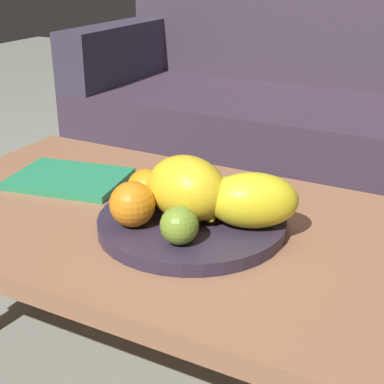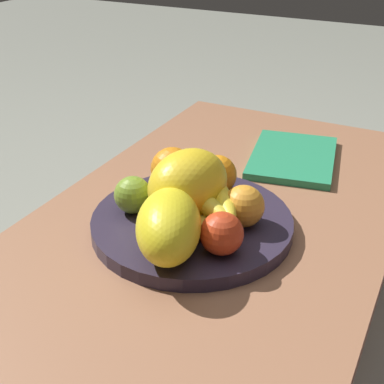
{
  "view_description": "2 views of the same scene",
  "coord_description": "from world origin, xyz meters",
  "px_view_note": "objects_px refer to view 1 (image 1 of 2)",
  "views": [
    {
      "loc": [
        0.49,
        -0.87,
        0.89
      ],
      "look_at": [
        0.04,
        -0.02,
        0.48
      ],
      "focal_mm": 53.2,
      "sensor_mm": 36.0,
      "label": 1
    },
    {
      "loc": [
        0.75,
        0.34,
        0.92
      ],
      "look_at": [
        0.04,
        -0.02,
        0.48
      ],
      "focal_mm": 49.56,
      "sensor_mm": 36.0,
      "label": 2
    }
  ],
  "objects_px": {
    "fruit_bowl": "(192,222)",
    "magazine": "(69,179)",
    "melon_smaller_beside": "(253,200)",
    "orange_left": "(132,204)",
    "couch": "(310,122)",
    "apple_front": "(247,190)",
    "coffee_table": "(179,240)",
    "orange_right": "(146,188)",
    "banana_bunch": "(201,196)",
    "melon_large_front": "(187,188)",
    "orange_front": "(205,181)",
    "apple_left": "(179,225)"
  },
  "relations": [
    {
      "from": "coffee_table",
      "to": "orange_left",
      "type": "height_order",
      "value": "orange_left"
    },
    {
      "from": "orange_right",
      "to": "magazine",
      "type": "distance_m",
      "value": 0.27
    },
    {
      "from": "orange_front",
      "to": "apple_front",
      "type": "xyz_separation_m",
      "value": [
        0.09,
        0.0,
        -0.0
      ]
    },
    {
      "from": "coffee_table",
      "to": "orange_left",
      "type": "bearing_deg",
      "value": -112.34
    },
    {
      "from": "orange_left",
      "to": "magazine",
      "type": "relative_size",
      "value": 0.33
    },
    {
      "from": "melon_large_front",
      "to": "orange_right",
      "type": "relative_size",
      "value": 2.11
    },
    {
      "from": "melon_large_front",
      "to": "banana_bunch",
      "type": "distance_m",
      "value": 0.06
    },
    {
      "from": "apple_left",
      "to": "banana_bunch",
      "type": "xyz_separation_m",
      "value": [
        -0.03,
        0.14,
        -0.01
      ]
    },
    {
      "from": "melon_large_front",
      "to": "orange_left",
      "type": "bearing_deg",
      "value": -135.69
    },
    {
      "from": "orange_right",
      "to": "apple_front",
      "type": "xyz_separation_m",
      "value": [
        0.17,
        0.09,
        -0.0
      ]
    },
    {
      "from": "fruit_bowl",
      "to": "melon_large_front",
      "type": "height_order",
      "value": "melon_large_front"
    },
    {
      "from": "fruit_bowl",
      "to": "orange_front",
      "type": "relative_size",
      "value": 4.93
    },
    {
      "from": "fruit_bowl",
      "to": "orange_left",
      "type": "bearing_deg",
      "value": -133.74
    },
    {
      "from": "fruit_bowl",
      "to": "orange_right",
      "type": "distance_m",
      "value": 0.11
    },
    {
      "from": "couch",
      "to": "fruit_bowl",
      "type": "height_order",
      "value": "couch"
    },
    {
      "from": "apple_front",
      "to": "apple_left",
      "type": "height_order",
      "value": "apple_front"
    },
    {
      "from": "coffee_table",
      "to": "orange_right",
      "type": "height_order",
      "value": "orange_right"
    },
    {
      "from": "fruit_bowl",
      "to": "magazine",
      "type": "xyz_separation_m",
      "value": [
        -0.35,
        0.07,
        -0.0
      ]
    },
    {
      "from": "melon_smaller_beside",
      "to": "banana_bunch",
      "type": "relative_size",
      "value": 1.0
    },
    {
      "from": "apple_left",
      "to": "banana_bunch",
      "type": "bearing_deg",
      "value": 101.53
    },
    {
      "from": "orange_left",
      "to": "orange_right",
      "type": "relative_size",
      "value": 1.1
    },
    {
      "from": "apple_front",
      "to": "melon_smaller_beside",
      "type": "bearing_deg",
      "value": -60.44
    },
    {
      "from": "orange_front",
      "to": "banana_bunch",
      "type": "distance_m",
      "value": 0.06
    },
    {
      "from": "fruit_bowl",
      "to": "melon_smaller_beside",
      "type": "xyz_separation_m",
      "value": [
        0.11,
        0.02,
        0.06
      ]
    },
    {
      "from": "apple_front",
      "to": "banana_bunch",
      "type": "xyz_separation_m",
      "value": [
        -0.07,
        -0.05,
        -0.01
      ]
    },
    {
      "from": "banana_bunch",
      "to": "magazine",
      "type": "bearing_deg",
      "value": 173.77
    },
    {
      "from": "orange_front",
      "to": "magazine",
      "type": "xyz_separation_m",
      "value": [
        -0.34,
        -0.01,
        -0.05
      ]
    },
    {
      "from": "fruit_bowl",
      "to": "magazine",
      "type": "relative_size",
      "value": 1.42
    },
    {
      "from": "orange_right",
      "to": "orange_front",
      "type": "bearing_deg",
      "value": 46.69
    },
    {
      "from": "melon_large_front",
      "to": "magazine",
      "type": "relative_size",
      "value": 0.64
    },
    {
      "from": "apple_left",
      "to": "fruit_bowl",
      "type": "bearing_deg",
      "value": 106.24
    },
    {
      "from": "melon_smaller_beside",
      "to": "orange_left",
      "type": "xyz_separation_m",
      "value": [
        -0.19,
        -0.1,
        -0.01
      ]
    },
    {
      "from": "magazine",
      "to": "apple_front",
      "type": "bearing_deg",
      "value": -8.62
    },
    {
      "from": "melon_large_front",
      "to": "apple_left",
      "type": "distance_m",
      "value": 0.1
    },
    {
      "from": "orange_front",
      "to": "apple_left",
      "type": "bearing_deg",
      "value": -75.92
    },
    {
      "from": "banana_bunch",
      "to": "fruit_bowl",
      "type": "bearing_deg",
      "value": -92.77
    },
    {
      "from": "melon_large_front",
      "to": "magazine",
      "type": "xyz_separation_m",
      "value": [
        -0.35,
        0.08,
        -0.08
      ]
    },
    {
      "from": "melon_smaller_beside",
      "to": "magazine",
      "type": "relative_size",
      "value": 0.66
    },
    {
      "from": "fruit_bowl",
      "to": "magazine",
      "type": "distance_m",
      "value": 0.36
    },
    {
      "from": "banana_bunch",
      "to": "melon_large_front",
      "type": "bearing_deg",
      "value": -98.27
    },
    {
      "from": "melon_large_front",
      "to": "orange_right",
      "type": "distance_m",
      "value": 0.1
    },
    {
      "from": "fruit_bowl",
      "to": "couch",
      "type": "bearing_deg",
      "value": 95.61
    },
    {
      "from": "orange_left",
      "to": "couch",
      "type": "bearing_deg",
      "value": 91.6
    },
    {
      "from": "couch",
      "to": "orange_left",
      "type": "bearing_deg",
      "value": -88.4
    },
    {
      "from": "couch",
      "to": "apple_left",
      "type": "xyz_separation_m",
      "value": [
        0.14,
        -1.25,
        0.16
      ]
    },
    {
      "from": "melon_smaller_beside",
      "to": "apple_left",
      "type": "bearing_deg",
      "value": -124.21
    },
    {
      "from": "coffee_table",
      "to": "banana_bunch",
      "type": "bearing_deg",
      "value": 24.9
    },
    {
      "from": "couch",
      "to": "apple_front",
      "type": "relative_size",
      "value": 24.46
    },
    {
      "from": "melon_large_front",
      "to": "apple_left",
      "type": "height_order",
      "value": "melon_large_front"
    },
    {
      "from": "couch",
      "to": "orange_front",
      "type": "height_order",
      "value": "couch"
    }
  ]
}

